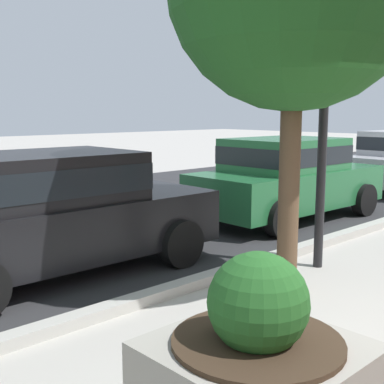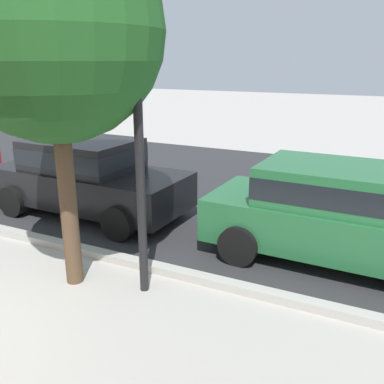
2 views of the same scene
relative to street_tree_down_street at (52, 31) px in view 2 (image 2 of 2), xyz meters
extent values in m
cube|color=#2D2D30|center=(-0.77, 5.38, -3.42)|extent=(60.00, 9.00, 0.01)
cube|color=#B2AFA8|center=(-0.77, 0.78, -3.37)|extent=(60.00, 0.20, 0.12)
cylinder|color=brown|center=(0.00, 0.00, -2.20)|extent=(0.24, 0.24, 2.47)
sphere|color=#235B23|center=(0.00, 0.00, 0.01)|extent=(2.79, 2.79, 2.79)
cube|color=black|center=(-1.61, 2.38, -2.82)|extent=(4.14, 1.79, 0.70)
cube|color=black|center=(-1.76, 2.38, -2.17)|extent=(2.17, 1.61, 0.60)
cube|color=black|center=(-1.76, 2.38, -2.17)|extent=(2.18, 1.63, 0.33)
cylinder|color=black|center=(-0.26, 3.20, -3.11)|extent=(0.64, 0.23, 0.64)
cylinder|color=black|center=(-0.30, 1.50, -3.11)|extent=(0.64, 0.23, 0.64)
cylinder|color=black|center=(-2.93, 3.26, -3.11)|extent=(0.64, 0.23, 0.64)
cylinder|color=black|center=(-2.96, 1.56, -3.11)|extent=(0.64, 0.23, 0.64)
cube|color=#236638|center=(3.30, 2.38, -2.82)|extent=(4.14, 1.79, 0.70)
cube|color=#236638|center=(3.15, 2.38, -2.17)|extent=(2.17, 1.61, 0.60)
cube|color=black|center=(3.15, 2.38, -2.17)|extent=(2.18, 1.63, 0.33)
cylinder|color=black|center=(1.98, 3.26, -3.11)|extent=(0.64, 0.23, 0.64)
cylinder|color=black|center=(1.95, 1.56, -3.11)|extent=(0.64, 0.23, 0.64)
cylinder|color=black|center=(1.04, 0.25, -1.63)|extent=(0.12, 0.12, 3.60)
sphere|color=silver|center=(1.04, 0.25, 0.31)|extent=(0.32, 0.32, 0.32)
camera|label=1|loc=(-4.70, -3.38, -1.37)|focal=47.52mm
camera|label=2|loc=(3.99, -4.22, -0.34)|focal=39.76mm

